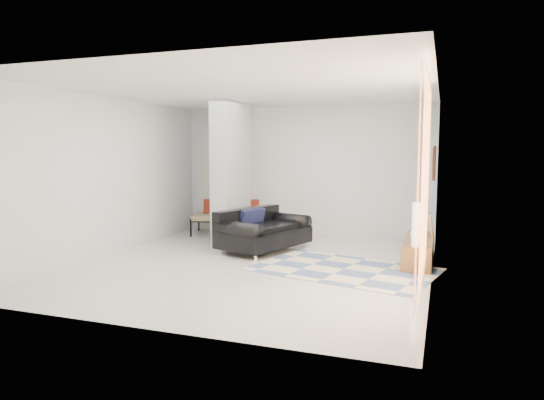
% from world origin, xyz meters
% --- Properties ---
extents(floor, '(6.00, 6.00, 0.00)m').
position_xyz_m(floor, '(0.00, 0.00, 0.00)').
color(floor, silver).
rests_on(floor, ground).
extents(ceiling, '(6.00, 6.00, 0.00)m').
position_xyz_m(ceiling, '(0.00, 0.00, 2.80)').
color(ceiling, white).
rests_on(ceiling, wall_back).
extents(wall_back, '(6.00, 0.00, 6.00)m').
position_xyz_m(wall_back, '(0.00, 3.00, 1.40)').
color(wall_back, silver).
rests_on(wall_back, ground).
extents(wall_front, '(6.00, 0.00, 6.00)m').
position_xyz_m(wall_front, '(0.00, -3.00, 1.40)').
color(wall_front, silver).
rests_on(wall_front, ground).
extents(wall_left, '(0.00, 6.00, 6.00)m').
position_xyz_m(wall_left, '(-2.75, 0.00, 1.40)').
color(wall_left, silver).
rests_on(wall_left, ground).
extents(wall_right, '(0.00, 6.00, 6.00)m').
position_xyz_m(wall_right, '(2.75, 0.00, 1.40)').
color(wall_right, silver).
rests_on(wall_right, ground).
extents(partition_column, '(0.35, 1.20, 2.80)m').
position_xyz_m(partition_column, '(-1.10, 1.60, 1.40)').
color(partition_column, '#A1A5A7').
rests_on(partition_column, floor).
extents(hallway_door, '(0.85, 0.06, 2.04)m').
position_xyz_m(hallway_door, '(-2.10, 2.96, 1.02)').
color(hallway_door, silver).
rests_on(hallway_door, floor).
extents(curtain, '(0.00, 2.55, 2.55)m').
position_xyz_m(curtain, '(2.67, -1.15, 1.45)').
color(curtain, orange).
rests_on(curtain, wall_right).
extents(wall_art, '(0.04, 0.45, 0.55)m').
position_xyz_m(wall_art, '(2.72, 1.09, 1.65)').
color(wall_art, '#34170E').
rests_on(wall_art, wall_right).
extents(media_console, '(0.45, 1.64, 0.80)m').
position_xyz_m(media_console, '(2.52, 1.09, 0.21)').
color(media_console, brown).
rests_on(media_console, floor).
extents(loveseat, '(1.52, 1.96, 0.76)m').
position_xyz_m(loveseat, '(-0.31, 1.19, 0.35)').
color(loveseat, silver).
rests_on(loveseat, floor).
extents(daybed, '(2.12, 1.34, 0.77)m').
position_xyz_m(daybed, '(-1.43, 2.61, 0.41)').
color(daybed, black).
rests_on(daybed, floor).
extents(area_rug, '(3.04, 2.38, 0.01)m').
position_xyz_m(area_rug, '(1.45, 0.20, 0.01)').
color(area_rug, beige).
rests_on(area_rug, floor).
extents(cylinder_lamp, '(0.12, 0.12, 0.67)m').
position_xyz_m(cylinder_lamp, '(2.50, 0.38, 0.74)').
color(cylinder_lamp, silver).
rests_on(cylinder_lamp, media_console).
extents(bronze_figurine, '(0.12, 0.12, 0.22)m').
position_xyz_m(bronze_figurine, '(2.47, 1.46, 0.51)').
color(bronze_figurine, black).
rests_on(bronze_figurine, media_console).
extents(vase, '(0.23, 0.23, 0.22)m').
position_xyz_m(vase, '(2.47, 1.09, 0.51)').
color(vase, white).
rests_on(vase, media_console).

